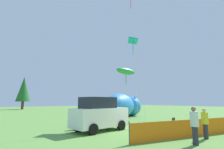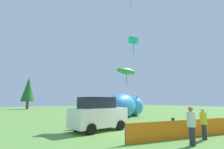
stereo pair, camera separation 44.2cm
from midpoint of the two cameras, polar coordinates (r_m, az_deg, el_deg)
ground_plane at (r=12.26m, az=10.94°, el=-17.82°), size 120.00×120.00×0.00m
parked_car at (r=12.18m, az=-3.42°, el=-12.83°), size 4.11×2.18×2.25m
folding_chair at (r=12.88m, az=19.75°, el=-14.72°), size 0.56×0.57×0.87m
inflatable_cat at (r=21.91m, az=4.78°, el=-10.35°), size 7.54×4.91×2.86m
safety_fence at (r=11.73m, az=28.12°, el=-15.05°), size 9.61×2.30×1.05m
spectator_in_green_shirt at (r=10.81m, az=28.81°, el=-13.52°), size 0.35×0.35×1.60m
spectator_in_black_shirt at (r=9.12m, az=25.82°, el=-14.39°), size 0.38×0.38×1.73m
kite_teal_diamond at (r=16.83m, az=7.76°, el=10.48°), size 1.37×1.28×7.89m
kite_green_fish at (r=16.34m, az=5.50°, el=1.05°), size 2.40×0.86×5.14m
horizon_tree_west at (r=47.72m, az=-25.41°, el=-4.43°), size 3.28×3.28×7.83m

